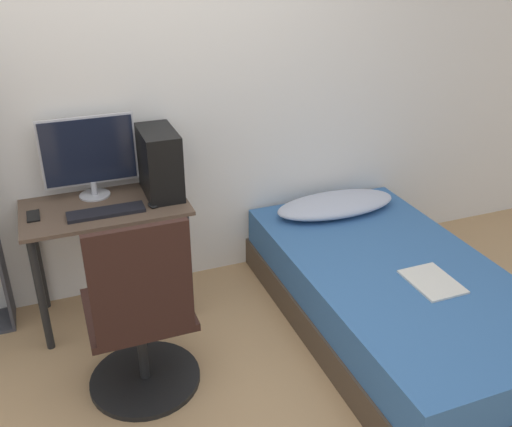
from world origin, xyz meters
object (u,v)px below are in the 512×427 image
Objects in this scene: office_chair at (142,329)px; bed at (394,298)px; keyboard at (106,212)px; pc_tower at (160,162)px; monitor at (89,154)px.

bed is at bearing -0.26° from office_chair.
pc_tower reaches higher than keyboard.
office_chair is 2.45× the size of keyboard.
bed is at bearing -34.73° from pc_tower.
pc_tower reaches higher than bed.
monitor is (-0.07, 0.91, 0.60)m from office_chair.
keyboard is at bearing -155.59° from pc_tower.
bed is at bearing -30.66° from monitor.
keyboard is (-0.04, 0.64, 0.35)m from office_chair.
monitor reaches higher than pc_tower.
bed is 5.18× the size of pc_tower.
office_chair is at bearing -111.02° from pc_tower.
keyboard is at bearing -83.78° from monitor.
monitor is at bearing 94.50° from office_chair.
office_chair is 2.64× the size of pc_tower.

